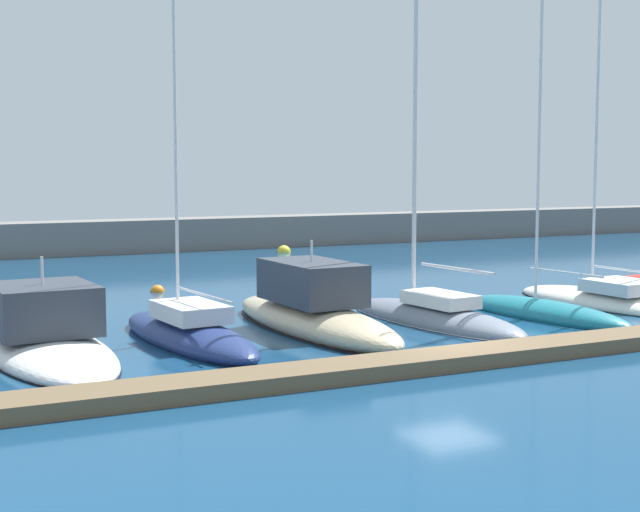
{
  "coord_description": "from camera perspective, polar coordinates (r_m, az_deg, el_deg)",
  "views": [
    {
      "loc": [
        -15.46,
        -22.23,
        5.49
      ],
      "look_at": [
        -2.52,
        3.41,
        2.7
      ],
      "focal_mm": 52.2,
      "sensor_mm": 36.0,
      "label": 1
    }
  ],
  "objects": [
    {
      "name": "sailboat_slate_fifth",
      "position": [
        32.94,
        7.02,
        -3.65
      ],
      "size": [
        3.32,
        9.19,
        15.75
      ],
      "rotation": [
        0.0,
        0.0,
        1.66
      ],
      "color": "slate",
      "rests_on": "ground_plane"
    },
    {
      "name": "mooring_buoy_orange",
      "position": [
        41.27,
        -9.93,
        -2.18
      ],
      "size": [
        0.61,
        0.61,
        0.61
      ],
      "primitive_type": "sphere",
      "color": "orange",
      "rests_on": "ground_plane"
    },
    {
      "name": "mooring_buoy_yellow",
      "position": [
        59.31,
        -2.23,
        0.24
      ],
      "size": [
        0.88,
        0.88,
        0.88
      ],
      "primitive_type": "sphere",
      "color": "yellow",
      "rests_on": "ground_plane"
    },
    {
      "name": "breakwater_seawall",
      "position": [
        60.37,
        -11.86,
        1.2
      ],
      "size": [
        108.0,
        2.72,
        2.07
      ],
      "primitive_type": "cube",
      "color": "slate",
      "rests_on": "ground_plane"
    },
    {
      "name": "motorboat_sand_fourth",
      "position": [
        31.19,
        -0.48,
        -3.41
      ],
      "size": [
        2.87,
        10.63,
        3.37
      ],
      "rotation": [
        0.0,
        0.0,
        1.59
      ],
      "color": "beige",
      "rests_on": "ground_plane"
    },
    {
      "name": "sailboat_navy_third",
      "position": [
        29.26,
        -8.09,
        -4.62
      ],
      "size": [
        2.94,
        8.91,
        18.46
      ],
      "rotation": [
        0.0,
        0.0,
        1.65
      ],
      "color": "navy",
      "rests_on": "ground_plane"
    },
    {
      "name": "ground_plane",
      "position": [
        27.63,
        7.93,
        -5.97
      ],
      "size": [
        120.0,
        120.0,
        0.0
      ],
      "primitive_type": "plane",
      "color": "navy"
    },
    {
      "name": "motorboat_white_second",
      "position": [
        28.36,
        -16.49,
        -4.92
      ],
      "size": [
        3.68,
        9.98,
        3.28
      ],
      "rotation": [
        0.0,
        0.0,
        1.61
      ],
      "color": "white",
      "rests_on": "ground_plane"
    },
    {
      "name": "dock_pier",
      "position": [
        26.47,
        9.68,
        -6.05
      ],
      "size": [
        37.52,
        1.59,
        0.42
      ],
      "primitive_type": "cube",
      "color": "brown",
      "rests_on": "ground_plane"
    },
    {
      "name": "sailboat_ivory_seventh",
      "position": [
        38.47,
        17.19,
        -2.61
      ],
      "size": [
        3.35,
        9.33,
        17.87
      ],
      "rotation": [
        0.0,
        0.0,
        1.62
      ],
      "color": "silver",
      "rests_on": "ground_plane"
    },
    {
      "name": "sailboat_teal_sixth",
      "position": [
        34.85,
        13.48,
        -3.32
      ],
      "size": [
        2.77,
        8.12,
        14.5
      ],
      "rotation": [
        0.0,
        0.0,
        1.68
      ],
      "color": "#19707F",
      "rests_on": "ground_plane"
    }
  ]
}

